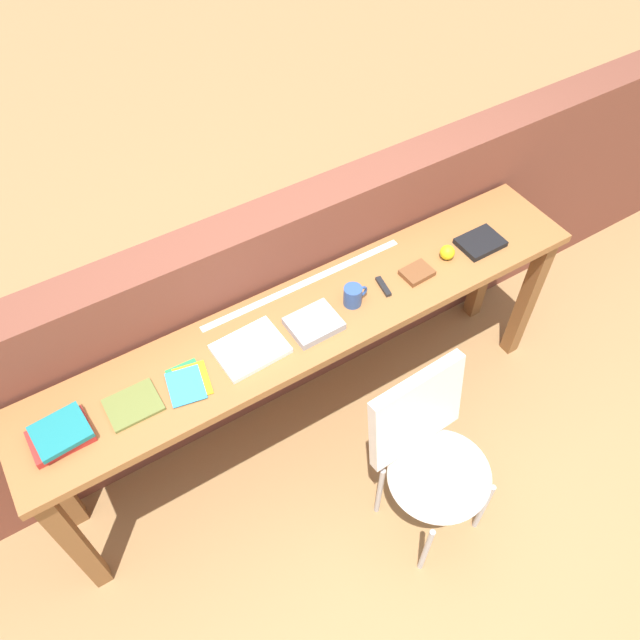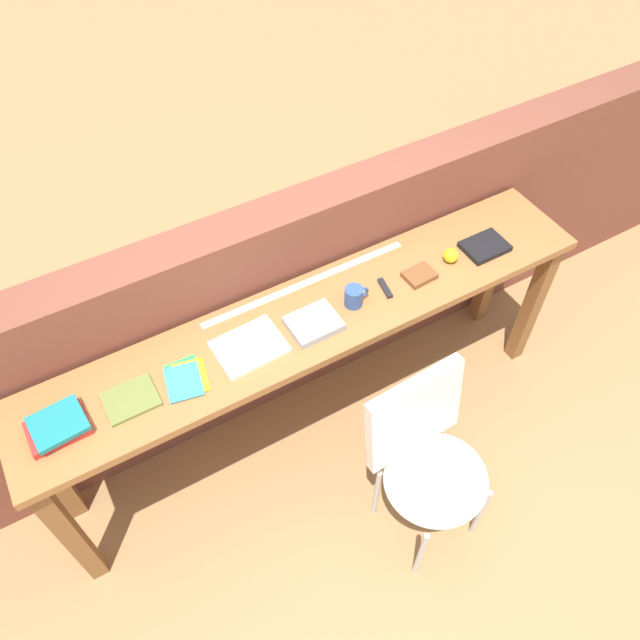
{
  "view_description": "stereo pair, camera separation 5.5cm",
  "coord_description": "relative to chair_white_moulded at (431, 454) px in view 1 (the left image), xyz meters",
  "views": [
    {
      "loc": [
        -0.84,
        -1.1,
        2.83
      ],
      "look_at": [
        0.0,
        0.25,
        0.9
      ],
      "focal_mm": 35.0,
      "sensor_mm": 36.0,
      "label": 1
    },
    {
      "loc": [
        -0.79,
        -1.12,
        2.83
      ],
      "look_at": [
        0.0,
        0.25,
        0.9
      ],
      "focal_mm": 35.0,
      "sensor_mm": 36.0,
      "label": 2
    }
  ],
  "objects": [
    {
      "name": "sports_ball_small",
      "position": [
        0.5,
        0.6,
        0.39
      ],
      "size": [
        0.07,
        0.07,
        0.07
      ],
      "primitive_type": "sphere",
      "color": "yellow",
      "rests_on": "sideboard"
    },
    {
      "name": "chair_white_moulded",
      "position": [
        0.0,
        0.0,
        0.0
      ],
      "size": [
        0.46,
        0.47,
        0.89
      ],
      "color": "silver",
      "rests_on": "ground"
    },
    {
      "name": "leather_journal_brown",
      "position": [
        0.32,
        0.59,
        0.37
      ],
      "size": [
        0.13,
        0.11,
        0.02
      ],
      "primitive_type": "cube",
      "rotation": [
        0.0,
        0.0,
        0.05
      ],
      "color": "brown",
      "rests_on": "sideboard"
    },
    {
      "name": "magazine_cycling",
      "position": [
        -0.96,
        0.61,
        0.36
      ],
      "size": [
        0.19,
        0.16,
        0.01
      ],
      "primitive_type": "cube",
      "rotation": [
        0.0,
        0.0,
        -0.0
      ],
      "color": "olive",
      "rests_on": "sideboard"
    },
    {
      "name": "brick_wall_back",
      "position": [
        -0.17,
        0.97,
        0.06
      ],
      "size": [
        6.0,
        0.2,
        1.18
      ],
      "primitive_type": "cube",
      "color": "brown",
      "rests_on": "ground"
    },
    {
      "name": "ruler_metal_back_edge",
      "position": [
        -0.12,
        0.8,
        0.35
      ],
      "size": [
        0.96,
        0.03,
        0.0
      ],
      "primitive_type": "cube",
      "color": "silver",
      "rests_on": "sideboard"
    },
    {
      "name": "ground_plane",
      "position": [
        -0.17,
        0.33,
        -0.53
      ],
      "size": [
        40.0,
        40.0,
        0.0
      ],
      "primitive_type": "plane",
      "color": "#9E7547"
    },
    {
      "name": "sideboard",
      "position": [
        -0.17,
        0.63,
        0.21
      ],
      "size": [
        2.5,
        0.44,
        0.88
      ],
      "color": "#996033",
      "rests_on": "ground"
    },
    {
      "name": "multitool_folded",
      "position": [
        0.16,
        0.6,
        0.36
      ],
      "size": [
        0.04,
        0.11,
        0.02
      ],
      "primitive_type": "cube",
      "rotation": [
        0.0,
        0.0,
        -0.17
      ],
      "color": "black",
      "rests_on": "sideboard"
    },
    {
      "name": "book_stack_leftmost",
      "position": [
        -1.22,
        0.61,
        0.38
      ],
      "size": [
        0.21,
        0.18,
        0.05
      ],
      "color": "red",
      "rests_on": "sideboard"
    },
    {
      "name": "book_grey_hardcover",
      "position": [
        -0.2,
        0.58,
        0.37
      ],
      "size": [
        0.2,
        0.17,
        0.03
      ],
      "primitive_type": "cube",
      "rotation": [
        0.0,
        0.0,
        0.02
      ],
      "color": "#9E9EA3",
      "rests_on": "sideboard"
    },
    {
      "name": "book_open_centre",
      "position": [
        -0.48,
        0.6,
        0.36
      ],
      "size": [
        0.27,
        0.22,
        0.02
      ],
      "primitive_type": "cube",
      "rotation": [
        0.0,
        0.0,
        0.05
      ],
      "color": "white",
      "rests_on": "sideboard"
    },
    {
      "name": "pamphlet_pile_colourful",
      "position": [
        -0.74,
        0.59,
        0.36
      ],
      "size": [
        0.18,
        0.2,
        0.01
      ],
      "color": "green",
      "rests_on": "sideboard"
    },
    {
      "name": "mug",
      "position": [
        -0.0,
        0.6,
        0.4
      ],
      "size": [
        0.11,
        0.08,
        0.09
      ],
      "color": "#2D4C8C",
      "rests_on": "sideboard"
    },
    {
      "name": "book_repair_rightmost",
      "position": [
        0.68,
        0.58,
        0.37
      ],
      "size": [
        0.2,
        0.15,
        0.03
      ],
      "primitive_type": "cube",
      "rotation": [
        0.0,
        0.0,
        0.0
      ],
      "color": "black",
      "rests_on": "sideboard"
    }
  ]
}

